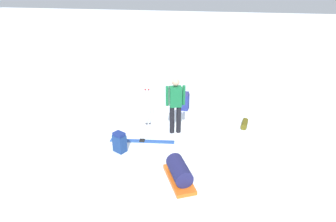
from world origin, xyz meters
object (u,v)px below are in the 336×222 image
at_px(ski_pair_near, 142,141).
at_px(ski_poles_planted_near, 147,105).
at_px(backpack_large_dark, 185,101).
at_px(backpack_bright, 120,142).
at_px(gear_sled, 179,172).
at_px(sleeping_mat_rolled, 244,124).
at_px(skier_standing, 175,103).

bearing_deg(ski_pair_near, ski_poles_planted_near, -82.84).
xyz_separation_m(backpack_large_dark, ski_poles_planted_near, (0.91, 1.50, 0.38)).
xyz_separation_m(backpack_bright, gear_sled, (-1.78, 0.89, -0.05)).
xyz_separation_m(ski_pair_near, backpack_bright, (0.42, 0.62, 0.26)).
xyz_separation_m(ski_pair_near, ski_poles_planted_near, (0.13, -1.04, 0.67)).
height_order(ski_pair_near, ski_poles_planted_near, ski_poles_planted_near).
xyz_separation_m(backpack_large_dark, sleeping_mat_rolled, (-2.06, 0.92, -0.21)).
xyz_separation_m(gear_sled, sleeping_mat_rolled, (-1.49, -3.13, -0.13)).
relative_size(backpack_bright, sleeping_mat_rolled, 1.01).
bearing_deg(ski_pair_near, skier_standing, -136.62).
bearing_deg(ski_poles_planted_near, backpack_large_dark, -121.27).
distance_m(backpack_bright, sleeping_mat_rolled, 3.96).
distance_m(ski_pair_near, ski_poles_planted_near, 1.24).
relative_size(ski_pair_near, ski_poles_planted_near, 1.51).
bearing_deg(gear_sled, ski_pair_near, -48.07).
bearing_deg(sleeping_mat_rolled, backpack_large_dark, -24.11).
distance_m(backpack_large_dark, backpack_bright, 3.38).
distance_m(skier_standing, ski_poles_planted_near, 1.01).
xyz_separation_m(skier_standing, ski_pair_near, (0.80, 0.76, -0.94)).
xyz_separation_m(skier_standing, backpack_large_dark, (0.02, -1.78, -0.65)).
bearing_deg(gear_sled, skier_standing, -76.25).
height_order(ski_pair_near, gear_sled, gear_sled).
height_order(gear_sled, sleeping_mat_rolled, gear_sled).
bearing_deg(ski_poles_planted_near, gear_sled, 120.29).
distance_m(ski_poles_planted_near, sleeping_mat_rolled, 3.09).
bearing_deg(skier_standing, gear_sled, 103.75).
xyz_separation_m(ski_pair_near, gear_sled, (-1.36, 1.51, 0.21)).
distance_m(ski_pair_near, sleeping_mat_rolled, 3.27).
height_order(ski_pair_near, backpack_bright, backpack_bright).
height_order(backpack_bright, ski_poles_planted_near, ski_poles_planted_near).
distance_m(gear_sled, sleeping_mat_rolled, 3.46).
xyz_separation_m(backpack_large_dark, backpack_bright, (1.20, 3.16, -0.03)).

